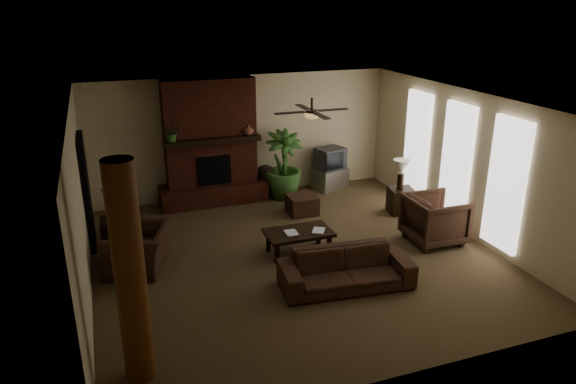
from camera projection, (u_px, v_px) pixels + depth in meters
name	position (u px, v px, depth m)	size (l,w,h in m)	color
room_shell	(296.00, 183.00, 9.21)	(7.00, 7.00, 7.00)	brown
fireplace	(211.00, 153.00, 11.88)	(2.40, 0.70, 2.80)	#572517
windows	(456.00, 163.00, 10.50)	(0.08, 3.65, 2.35)	white
log_column	(130.00, 276.00, 6.14)	(0.36, 0.36, 2.80)	brown
doorway	(87.00, 192.00, 9.82)	(0.10, 1.00, 2.10)	black
ceiling_fan	(312.00, 114.00, 9.21)	(1.35, 1.35, 0.37)	black
sofa	(346.00, 263.00, 8.53)	(2.13, 0.62, 0.83)	#3F281B
armchair_left	(138.00, 241.00, 9.09)	(1.15, 0.75, 1.01)	#3F281B
armchair_right	(435.00, 217.00, 10.10)	(0.98, 0.92, 1.01)	#3F281B
coffee_table	(299.00, 234.00, 9.68)	(1.20, 0.70, 0.43)	black
ottoman	(302.00, 204.00, 11.55)	(0.60, 0.60, 0.40)	#3F281B
tv_stand	(330.00, 178.00, 13.05)	(0.85, 0.50, 0.50)	#BBBBBD
tv	(330.00, 159.00, 12.86)	(0.76, 0.68, 0.52)	#37373A
floor_vase	(265.00, 179.00, 12.46)	(0.34, 0.34, 0.77)	black
floor_plant	(283.00, 179.00, 12.39)	(0.88, 1.58, 0.88)	#355E25
side_table_left	(116.00, 232.00, 10.00)	(0.50, 0.50, 0.55)	black
lamp_left	(109.00, 196.00, 9.73)	(0.44, 0.44, 0.65)	black
side_table_right	(401.00, 201.00, 11.56)	(0.50, 0.50, 0.55)	black
lamp_right	(401.00, 169.00, 11.29)	(0.42, 0.42, 0.65)	black
mantel_plant	(172.00, 134.00, 11.18)	(0.38, 0.42, 0.33)	#355E25
mantel_vase	(249.00, 130.00, 11.75)	(0.22, 0.23, 0.22)	brown
book_a	(285.00, 227.00, 9.48)	(0.22, 0.03, 0.29)	#999999
book_b	(313.00, 223.00, 9.64)	(0.21, 0.02, 0.29)	#999999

